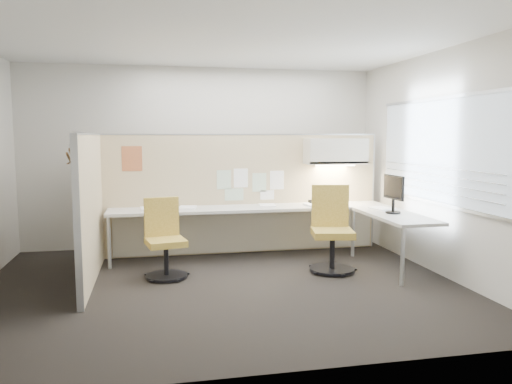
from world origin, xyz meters
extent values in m
cube|color=black|center=(0.00, 0.00, -0.01)|extent=(5.50, 4.50, 0.01)
cube|color=white|center=(0.00, 0.00, 2.80)|extent=(5.50, 4.50, 0.01)
cube|color=beige|center=(0.00, 2.25, 1.40)|extent=(5.50, 0.02, 2.80)
cube|color=beige|center=(0.00, -2.25, 1.40)|extent=(5.50, 0.02, 2.80)
cube|color=beige|center=(2.75, 0.00, 1.40)|extent=(0.02, 4.50, 2.80)
cube|color=#A8B7C3|center=(2.73, 0.00, 1.55)|extent=(0.01, 2.80, 1.30)
cube|color=#C5B088|center=(0.55, 1.60, 0.88)|extent=(4.10, 0.06, 1.75)
cube|color=#C5B088|center=(-1.50, 0.50, 0.88)|extent=(0.06, 2.20, 1.75)
cube|color=beige|center=(0.60, 1.27, 0.71)|extent=(4.00, 0.60, 0.04)
cube|color=beige|center=(2.30, 0.23, 0.71)|extent=(0.60, 1.47, 0.04)
cube|color=beige|center=(0.60, 1.54, 0.34)|extent=(3.90, 0.02, 0.64)
cylinder|color=#A5A8AA|center=(-1.35, 1.02, 0.34)|extent=(0.05, 0.05, 0.69)
cylinder|color=#A5A8AA|center=(2.05, -0.45, 0.34)|extent=(0.05, 0.05, 0.69)
cylinder|color=#A5A8AA|center=(2.05, 1.02, 0.34)|extent=(0.05, 0.05, 0.69)
cube|color=beige|center=(1.90, 1.39, 1.51)|extent=(0.90, 0.36, 0.38)
cube|color=#FFEABF|center=(1.90, 1.39, 1.30)|extent=(0.60, 0.06, 0.02)
cube|color=#8CBF8C|center=(0.25, 1.57, 1.10)|extent=(0.21, 0.00, 0.28)
cube|color=white|center=(0.50, 1.57, 1.12)|extent=(0.21, 0.00, 0.28)
cube|color=#8CBF8C|center=(0.78, 1.57, 1.05)|extent=(0.21, 0.00, 0.28)
cube|color=white|center=(1.05, 1.57, 1.08)|extent=(0.21, 0.00, 0.28)
cube|color=#8CBF8C|center=(0.40, 1.57, 0.88)|extent=(0.28, 0.00, 0.18)
cube|color=white|center=(0.90, 1.57, 0.86)|extent=(0.21, 0.00, 0.14)
cube|color=orange|center=(-1.05, 1.57, 1.42)|extent=(0.28, 0.00, 0.35)
cylinder|color=black|center=(-0.63, 0.42, 0.03)|extent=(0.51, 0.51, 0.03)
cylinder|color=black|center=(-0.63, 0.42, 0.22)|extent=(0.06, 0.06, 0.39)
cube|color=gold|center=(-0.63, 0.42, 0.45)|extent=(0.53, 0.53, 0.08)
cube|color=gold|center=(-0.67, 0.63, 0.73)|extent=(0.43, 0.14, 0.49)
cylinder|color=black|center=(1.46, 0.29, 0.03)|extent=(0.57, 0.57, 0.03)
cylinder|color=black|center=(1.46, 0.29, 0.25)|extent=(0.07, 0.07, 0.44)
cube|color=gold|center=(1.46, 0.29, 0.51)|extent=(0.60, 0.60, 0.09)
cube|color=gold|center=(1.51, 0.52, 0.83)|extent=(0.49, 0.16, 0.55)
cylinder|color=black|center=(2.30, 0.31, 0.74)|extent=(0.20, 0.20, 0.02)
cylinder|color=black|center=(2.30, 0.31, 0.83)|extent=(0.04, 0.04, 0.18)
cube|color=black|center=(2.30, 0.31, 1.07)|extent=(0.05, 0.47, 0.32)
cube|color=black|center=(2.30, 0.31, 1.07)|extent=(0.02, 0.43, 0.28)
cube|color=black|center=(1.85, 1.17, 0.78)|extent=(0.23, 0.22, 0.12)
cylinder|color=black|center=(1.76, 1.19, 0.81)|extent=(0.06, 0.17, 0.04)
cube|color=black|center=(1.55, 1.30, 0.76)|extent=(0.15, 0.08, 0.05)
cube|color=black|center=(1.54, 1.39, 0.76)|extent=(0.11, 0.09, 0.06)
cube|color=silver|center=(-1.50, -0.21, 1.77)|extent=(0.14, 0.02, 0.02)
cylinder|color=silver|center=(-1.57, -0.21, 1.69)|extent=(0.02, 0.02, 0.14)
cube|color=#AD7F4C|center=(-1.57, -0.21, 1.56)|extent=(0.02, 0.45, 0.12)
cube|color=#AD7F4C|center=(-1.60, -0.18, 1.52)|extent=(0.02, 0.45, 0.12)
cube|color=#9F9FA9|center=(-1.58, -0.26, 0.92)|extent=(0.01, 0.07, 1.12)
cube|color=white|center=(-0.82, 1.25, 0.75)|extent=(0.25, 0.32, 0.03)
cube|color=white|center=(-0.30, 1.33, 0.74)|extent=(0.28, 0.34, 0.02)
cube|color=white|center=(0.85, 1.32, 0.74)|extent=(0.26, 0.33, 0.02)
cube|color=white|center=(1.51, 1.20, 0.74)|extent=(0.25, 0.31, 0.03)
cube|color=white|center=(2.31, 0.65, 0.74)|extent=(0.30, 0.35, 0.02)
camera|label=1|loc=(-0.76, -5.64, 1.75)|focal=35.00mm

